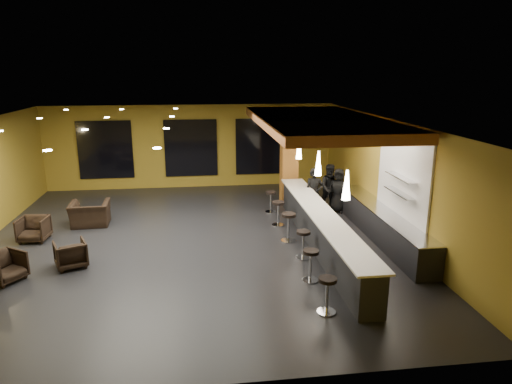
{
  "coord_description": "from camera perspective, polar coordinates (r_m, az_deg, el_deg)",
  "views": [
    {
      "loc": [
        0.27,
        -12.81,
        4.94
      ],
      "look_at": [
        2.0,
        0.5,
        1.3
      ],
      "focal_mm": 32.0,
      "sensor_mm": 36.0,
      "label": 1
    }
  ],
  "objects": [
    {
      "name": "floor",
      "position": [
        13.75,
        -8.07,
        -6.26
      ],
      "size": [
        12.0,
        13.0,
        0.1
      ],
      "primitive_type": "cube",
      "color": "black",
      "rests_on": "ground"
    },
    {
      "name": "ceiling",
      "position": [
        12.89,
        -8.66,
        8.81
      ],
      "size": [
        12.0,
        13.0,
        0.1
      ],
      "primitive_type": "cube",
      "color": "black"
    },
    {
      "name": "wall_back",
      "position": [
        19.62,
        -8.14,
        5.66
      ],
      "size": [
        12.0,
        0.1,
        3.5
      ],
      "primitive_type": "cube",
      "color": "olive",
      "rests_on": "floor"
    },
    {
      "name": "wall_front",
      "position": [
        7.03,
        -8.97,
        -12.0
      ],
      "size": [
        12.0,
        0.1,
        3.5
      ],
      "primitive_type": "cube",
      "color": "olive",
      "rests_on": "floor"
    },
    {
      "name": "wall_right",
      "position": [
        14.41,
        16.45,
        1.76
      ],
      "size": [
        0.1,
        13.0,
        3.5
      ],
      "primitive_type": "cube",
      "color": "olive",
      "rests_on": "floor"
    },
    {
      "name": "wood_soffit",
      "position": [
        14.39,
        7.75,
        8.73
      ],
      "size": [
        3.6,
        8.0,
        0.28
      ],
      "primitive_type": "cube",
      "color": "#B66835",
      "rests_on": "ceiling"
    },
    {
      "name": "window_left",
      "position": [
        19.88,
        -18.31,
        5.02
      ],
      "size": [
        2.2,
        0.06,
        2.4
      ],
      "primitive_type": "cube",
      "color": "black",
      "rests_on": "wall_back"
    },
    {
      "name": "window_center",
      "position": [
        19.52,
        -8.14,
        5.46
      ],
      "size": [
        2.2,
        0.06,
        2.4
      ],
      "primitive_type": "cube",
      "color": "black",
      "rests_on": "wall_back"
    },
    {
      "name": "window_right",
      "position": [
        19.71,
        0.66,
        5.71
      ],
      "size": [
        2.2,
        0.06,
        2.4
      ],
      "primitive_type": "cube",
      "color": "black",
      "rests_on": "wall_back"
    },
    {
      "name": "tile_backsplash",
      "position": [
        13.44,
        17.87,
        1.79
      ],
      "size": [
        0.06,
        3.2,
        2.4
      ],
      "primitive_type": "cube",
      "color": "white",
      "rests_on": "wall_right"
    },
    {
      "name": "bar_counter",
      "position": [
        13.06,
        8.08,
        -4.85
      ],
      "size": [
        0.6,
        8.0,
        1.0
      ],
      "primitive_type": "cube",
      "color": "black",
      "rests_on": "floor"
    },
    {
      "name": "bar_top",
      "position": [
        12.89,
        8.17,
        -2.66
      ],
      "size": [
        0.78,
        8.1,
        0.05
      ],
      "primitive_type": "cube",
      "color": "silver",
      "rests_on": "bar_counter"
    },
    {
      "name": "prep_counter",
      "position": [
        14.17,
        15.37,
        -3.95
      ],
      "size": [
        0.7,
        6.0,
        0.86
      ],
      "primitive_type": "cube",
      "color": "black",
      "rests_on": "floor"
    },
    {
      "name": "prep_top",
      "position": [
        14.03,
        15.5,
        -2.19
      ],
      "size": [
        0.72,
        6.0,
        0.03
      ],
      "primitive_type": "cube",
      "color": "silver",
      "rests_on": "prep_counter"
    },
    {
      "name": "wall_shelf_lower",
      "position": [
        13.3,
        17.54,
        -0.1
      ],
      "size": [
        0.3,
        1.5,
        0.03
      ],
      "primitive_type": "cube",
      "color": "silver",
      "rests_on": "wall_right"
    },
    {
      "name": "wall_shelf_upper",
      "position": [
        13.19,
        17.7,
        1.79
      ],
      "size": [
        0.3,
        1.5,
        0.03
      ],
      "primitive_type": "cube",
      "color": "silver",
      "rests_on": "wall_right"
    },
    {
      "name": "column",
      "position": [
        17.06,
        4.17,
        4.35
      ],
      "size": [
        0.6,
        0.6,
        3.5
      ],
      "primitive_type": "cube",
      "color": "#975B21",
      "rests_on": "floor"
    },
    {
      "name": "pendant_0",
      "position": [
        10.7,
        11.26,
        0.87
      ],
      "size": [
        0.2,
        0.2,
        0.7
      ],
      "primitive_type": "cone",
      "color": "white",
      "rests_on": "wood_soffit"
    },
    {
      "name": "pendant_1",
      "position": [
        13.03,
        7.8,
        3.56
      ],
      "size": [
        0.2,
        0.2,
        0.7
      ],
      "primitive_type": "cone",
      "color": "white",
      "rests_on": "wood_soffit"
    },
    {
      "name": "pendant_2",
      "position": [
        15.41,
        5.39,
        5.43
      ],
      "size": [
        0.2,
        0.2,
        0.7
      ],
      "primitive_type": "cone",
      "color": "white",
      "rests_on": "wood_soffit"
    },
    {
      "name": "staff_a",
      "position": [
        15.59,
        7.28,
        -0.15
      ],
      "size": [
        0.7,
        0.53,
        1.71
      ],
      "primitive_type": "imported",
      "rotation": [
        0.0,
        0.0,
        -0.22
      ],
      "color": "black",
      "rests_on": "floor"
    },
    {
      "name": "staff_b",
      "position": [
        16.36,
        9.31,
        0.5
      ],
      "size": [
        0.89,
        0.73,
        1.7
      ],
      "primitive_type": "imported",
      "rotation": [
        0.0,
        0.0,
        -0.11
      ],
      "color": "black",
      "rests_on": "floor"
    },
    {
      "name": "staff_c",
      "position": [
        16.34,
        10.23,
        0.19
      ],
      "size": [
        0.9,
        0.77,
        1.57
      ],
      "primitive_type": "imported",
      "rotation": [
        0.0,
        0.0,
        -0.42
      ],
      "color": "black",
      "rests_on": "floor"
    },
    {
      "name": "armchair_a",
      "position": [
        12.56,
        -28.89,
        -8.22
      ],
      "size": [
        1.08,
        1.07,
        0.71
      ],
      "primitive_type": "imported",
      "rotation": [
        0.0,
        0.0,
        0.98
      ],
      "color": "black",
      "rests_on": "floor"
    },
    {
      "name": "armchair_b",
      "position": [
        12.72,
        -22.16,
        -7.19
      ],
      "size": [
        0.98,
        0.99,
        0.69
      ],
      "primitive_type": "imported",
      "rotation": [
        0.0,
        0.0,
        3.55
      ],
      "color": "black",
      "rests_on": "floor"
    },
    {
      "name": "armchair_c",
      "position": [
        15.0,
        -26.03,
        -4.18
      ],
      "size": [
        0.84,
        0.86,
        0.73
      ],
      "primitive_type": "imported",
      "rotation": [
        0.0,
        0.0,
        -0.07
      ],
      "color": "black",
      "rests_on": "floor"
    },
    {
      "name": "armchair_d",
      "position": [
        15.73,
        -20.03,
        -2.58
      ],
      "size": [
        1.25,
        1.11,
        0.78
      ],
      "primitive_type": "imported",
      "rotation": [
        0.0,
        0.0,
        3.19
      ],
      "color": "black",
      "rests_on": "floor"
    },
    {
      "name": "bar_stool_0",
      "position": [
        9.74,
        8.89,
        -12.08
      ],
      "size": [
        0.4,
        0.4,
        0.79
      ],
      "rotation": [
        0.0,
        0.0,
        0.04
      ],
      "color": "silver",
      "rests_on": "floor"
    },
    {
      "name": "bar_stool_1",
      "position": [
        11.05,
        6.86,
        -8.6
      ],
      "size": [
        0.4,
        0.4,
        0.79
      ],
      "rotation": [
        0.0,
        0.0,
        0.31
      ],
      "color": "silver",
      "rests_on": "floor"
    },
    {
      "name": "bar_stool_2",
      "position": [
        12.31,
        5.93,
        -6.08
      ],
      "size": [
        0.39,
        0.39,
        0.77
      ],
      "rotation": [
        0.0,
        0.0,
        0.04
      ],
      "color": "silver",
      "rests_on": "floor"
    },
    {
      "name": "bar_stool_3",
      "position": [
        13.42,
        4.09,
        -3.96
      ],
      "size": [
        0.44,
        0.44,
        0.86
      ],
      "rotation": [
        0.0,
        0.0,
        0.16
      ],
      "color": "silver",
      "rests_on": "floor"
    },
    {
      "name": "bar_stool_4",
      "position": [
        14.76,
        2.81,
        -2.29
      ],
      "size": [
        0.41,
        0.41,
        0.81
      ],
      "rotation": [
        0.0,
        0.0,
        0.14
      ],
      "color": "silver",
      "rests_on": "floor"
    },
    {
      "name": "bar_stool_5",
      "position": [
        16.1,
        1.86,
        -0.88
      ],
      "size": [
        0.39,
        0.39,
        0.77
      ],
      "rotation": [
        0.0,
        0.0,
        -0.34
      ],
      "color": "silver",
      "rests_on": "floor"
    }
  ]
}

